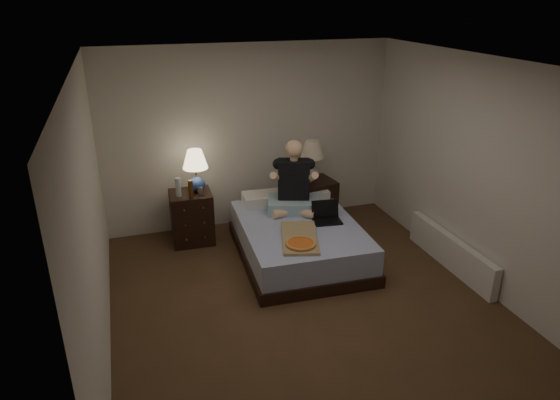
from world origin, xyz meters
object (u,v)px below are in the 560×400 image
object	(u,v)px
radiator	(450,252)
soda_can	(200,191)
pizza_box	(301,244)
nightstand_left	(192,217)
bed	(299,240)
lamp_right	(312,160)
beer_bottle_left	(191,189)
nightstand_right	(314,203)
beer_bottle_right	(307,177)
person	(294,177)
lamp_left	(196,171)
water_bottle	(178,187)
laptop	(328,213)

from	to	relation	value
radiator	soda_can	bearing A→B (deg)	150.27
pizza_box	soda_can	bearing A→B (deg)	139.33
nightstand_left	bed	bearing A→B (deg)	-33.16
lamp_right	beer_bottle_left	distance (m)	1.72
bed	nightstand_right	bearing A→B (deg)	60.23
beer_bottle_right	radiator	world-z (taller)	beer_bottle_right
pizza_box	nightstand_right	bearing A→B (deg)	79.12
nightstand_right	person	size ratio (longest dim) A/B	0.72
beer_bottle_right	bed	bearing A→B (deg)	-117.33
nightstand_right	beer_bottle_right	size ratio (longest dim) A/B	2.92
lamp_left	person	world-z (taller)	person
radiator	lamp_left	bearing A→B (deg)	148.68
nightstand_right	radiator	xyz separation A→B (m)	(1.12, -1.62, -0.14)
beer_bottle_left	beer_bottle_right	bearing A→B (deg)	0.14
beer_bottle_right	radiator	size ratio (longest dim) A/B	0.14
soda_can	water_bottle	bearing A→B (deg)	177.07
soda_can	pizza_box	distance (m)	1.63
beer_bottle_left	laptop	bearing A→B (deg)	-25.88
water_bottle	beer_bottle_right	world-z (taller)	water_bottle
nightstand_left	lamp_left	size ratio (longest dim) A/B	1.24
beer_bottle_right	pizza_box	world-z (taller)	beer_bottle_right
water_bottle	pizza_box	distance (m)	1.81
bed	nightstand_right	world-z (taller)	nightstand_right
nightstand_left	beer_bottle_left	bearing A→B (deg)	-90.55
nightstand_right	radiator	size ratio (longest dim) A/B	0.42
lamp_right	water_bottle	world-z (taller)	lamp_right
nightstand_left	laptop	xyz separation A→B (m)	(1.54, -0.91, 0.24)
lamp_right	lamp_left	bearing A→B (deg)	-179.79
nightstand_left	person	size ratio (longest dim) A/B	0.74
beer_bottle_left	pizza_box	size ratio (longest dim) A/B	0.30
lamp_left	water_bottle	distance (m)	0.31
bed	pizza_box	distance (m)	0.68
bed	pizza_box	world-z (taller)	pizza_box
nightstand_right	person	distance (m)	0.86
person	radiator	bearing A→B (deg)	-18.85
soda_can	beer_bottle_right	world-z (taller)	beer_bottle_right
person	pizza_box	world-z (taller)	person
nightstand_right	pizza_box	size ratio (longest dim) A/B	0.88
beer_bottle_left	beer_bottle_right	xyz separation A→B (m)	(1.56, 0.00, -0.02)
nightstand_right	beer_bottle_left	size ratio (longest dim) A/B	2.92
beer_bottle_right	person	bearing A→B (deg)	-135.30
person	nightstand_right	bearing A→B (deg)	60.55
water_bottle	beer_bottle_right	distance (m)	1.71
lamp_right	beer_bottle_right	bearing A→B (deg)	-126.01
nightstand_left	beer_bottle_right	xyz separation A→B (m)	(1.56, -0.15, 0.44)
pizza_box	bed	bearing A→B (deg)	87.52
nightstand_left	radiator	bearing A→B (deg)	-27.88
soda_can	nightstand_right	bearing A→B (deg)	2.16
person	radiator	world-z (taller)	person
lamp_right	beer_bottle_left	world-z (taller)	lamp_right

